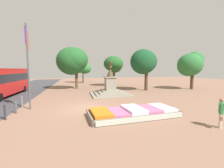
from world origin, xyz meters
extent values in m
plane|color=#8C6651|center=(0.00, 0.00, 0.00)|extent=(92.84, 92.84, 0.00)
cube|color=#38281C|center=(3.17, -2.96, 0.17)|extent=(6.40, 2.84, 0.34)
cube|color=gray|center=(3.26, -4.22, 0.19)|extent=(6.44, 0.54, 0.38)
cube|color=gray|center=(3.09, -1.70, 0.19)|extent=(6.44, 0.54, 0.38)
cube|color=gray|center=(0.01, -3.18, 0.19)|extent=(0.28, 2.62, 0.38)
cube|color=gray|center=(6.34, -2.74, 0.19)|extent=(0.28, 2.62, 0.38)
cube|color=orange|center=(0.76, -3.13, 0.45)|extent=(1.36, 2.30, 0.22)
cube|color=#D86699|center=(1.97, -3.04, 0.40)|extent=(1.36, 2.30, 0.12)
cube|color=white|center=(3.17, -2.96, 0.48)|extent=(1.36, 2.30, 0.27)
cube|color=#D86699|center=(4.38, -2.88, 0.41)|extent=(1.36, 2.30, 0.14)
cube|color=white|center=(5.59, -2.79, 0.43)|extent=(1.36, 2.30, 0.17)
cube|color=#B2BCAD|center=(3.27, -4.27, 0.19)|extent=(6.12, 0.62, 0.31)
cube|color=gray|center=(3.55, 6.22, 0.08)|extent=(5.00, 5.00, 0.16)
cube|color=gray|center=(3.55, 6.22, 0.24)|extent=(4.10, 4.10, 0.16)
cube|color=gray|center=(3.55, 6.22, 0.40)|extent=(3.21, 3.21, 0.16)
cube|color=gray|center=(3.55, 6.22, 0.55)|extent=(2.31, 2.31, 0.16)
cube|color=gray|center=(3.55, 6.22, 1.45)|extent=(1.29, 1.29, 1.64)
cube|color=gray|center=(3.55, 6.22, 2.34)|extent=(1.53, 1.53, 0.12)
cone|color=#473823|center=(3.55, 6.22, 2.96)|extent=(0.97, 0.97, 1.13)
cylinder|color=#473823|center=(3.55, 6.22, 3.85)|extent=(0.41, 0.41, 0.65)
sphere|color=#473823|center=(3.55, 6.22, 4.32)|extent=(0.29, 0.29, 0.29)
cylinder|color=#473823|center=(3.59, 5.97, 3.98)|extent=(0.18, 0.47, 0.54)
cylinder|color=#4C5156|center=(-4.63, 0.75, 3.53)|extent=(0.14, 0.14, 7.05)
cube|color=#D84C19|center=(-4.63, 1.00, 5.65)|extent=(0.03, 0.36, 1.47)
cylinder|color=#4C5156|center=(-4.63, 1.00, 6.38)|extent=(0.04, 0.50, 0.03)
cube|color=#6B2D8C|center=(-4.63, 0.51, 6.04)|extent=(0.03, 0.35, 1.40)
cylinder|color=#4C5156|center=(-4.63, 0.51, 6.74)|extent=(0.04, 0.49, 0.03)
cube|color=red|center=(-9.67, 7.98, 1.86)|extent=(2.84, 11.77, 3.01)
cube|color=black|center=(-9.67, 7.98, 2.31)|extent=(2.85, 11.42, 0.96)
cube|color=#9F1414|center=(-9.67, 7.98, 3.41)|extent=(2.78, 11.53, 0.10)
cylinder|color=black|center=(-10.76, 11.81, 0.45)|extent=(0.30, 0.91, 0.90)
cylinder|color=black|center=(-8.40, 11.76, 0.45)|extent=(0.30, 0.91, 0.90)
cylinder|color=black|center=(-8.57, 4.73, 0.45)|extent=(0.30, 0.91, 0.90)
cylinder|color=beige|center=(7.26, -6.17, 0.43)|extent=(0.13, 0.13, 0.86)
cylinder|color=beige|center=(7.14, -6.29, 0.43)|extent=(0.13, 0.13, 0.86)
cube|color=#338C4C|center=(7.20, -6.23, 1.16)|extent=(0.43, 0.42, 0.61)
cylinder|color=#338C4C|center=(7.37, -6.06, 1.13)|extent=(0.09, 0.09, 0.58)
cylinder|color=#338C4C|center=(7.03, -6.40, 1.13)|extent=(0.09, 0.09, 0.58)
sphere|color=#8C664C|center=(7.20, -6.23, 1.61)|extent=(0.22, 0.22, 0.22)
cube|color=olive|center=(6.99, -6.44, 0.64)|extent=(0.28, 0.28, 0.22)
cylinder|color=#2D2D33|center=(-5.46, -1.79, 0.47)|extent=(0.14, 0.14, 0.95)
sphere|color=#2D2D33|center=(-5.46, -1.79, 0.99)|extent=(0.15, 0.15, 0.15)
cylinder|color=#4C5156|center=(-5.32, -0.35, 0.40)|extent=(0.16, 0.16, 0.80)
sphere|color=#4C5156|center=(-5.32, -0.35, 0.85)|extent=(0.17, 0.17, 0.17)
cylinder|color=slate|center=(-5.50, 1.53, 0.46)|extent=(0.13, 0.13, 0.93)
sphere|color=slate|center=(-5.50, 1.53, 0.97)|extent=(0.14, 0.14, 0.14)
cylinder|color=#4C3823|center=(18.33, 8.55, 1.38)|extent=(0.51, 0.51, 2.76)
ellipsoid|color=#2C6E35|center=(17.75, 8.48, 4.14)|extent=(4.23, 3.67, 3.72)
ellipsoid|color=#2A6932|center=(19.11, 9.07, 4.86)|extent=(3.08, 2.68, 3.07)
ellipsoid|color=#2B6830|center=(18.01, 9.12, 3.93)|extent=(3.85, 3.28, 3.46)
cylinder|color=#4C3823|center=(6.75, 16.85, 1.54)|extent=(0.51, 0.51, 3.07)
ellipsoid|color=#23582C|center=(7.10, 17.42, 4.22)|extent=(3.16, 2.85, 3.13)
ellipsoid|color=#235A25|center=(6.54, 16.36, 4.46)|extent=(3.91, 4.19, 3.08)
cylinder|color=#4C3823|center=(10.07, 8.97, 1.58)|extent=(0.52, 0.52, 3.17)
ellipsoid|color=#174A24|center=(10.23, 9.59, 4.64)|extent=(3.70, 3.23, 3.56)
ellipsoid|color=#184A26|center=(9.46, 8.92, 4.54)|extent=(4.07, 3.52, 3.89)
cylinder|color=brown|center=(-0.72, 13.85, 1.50)|extent=(0.50, 0.50, 3.00)
ellipsoid|color=#225B27|center=(-1.15, 13.37, 4.97)|extent=(4.83, 4.74, 4.12)
ellipsoid|color=#225927|center=(-1.52, 13.59, 4.74)|extent=(4.94, 5.16, 4.66)
cylinder|color=brown|center=(0.90, 24.62, 1.21)|extent=(0.38, 0.38, 2.41)
ellipsoid|color=#2B6D32|center=(0.24, 25.28, 4.10)|extent=(3.54, 3.12, 3.23)
ellipsoid|color=#2D6D31|center=(1.37, 25.23, 3.54)|extent=(3.18, 2.75, 2.56)
camera|label=1|loc=(-0.81, -12.89, 3.36)|focal=24.00mm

